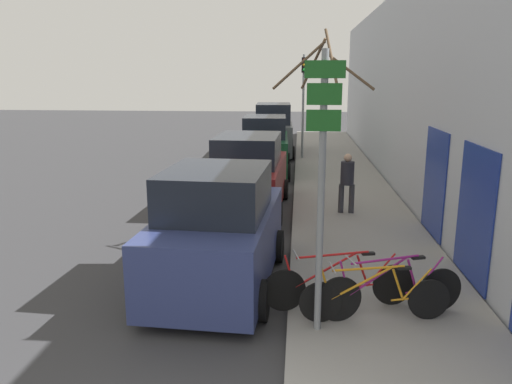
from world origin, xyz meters
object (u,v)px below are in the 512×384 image
object	(u,v)px
bicycle_0	(375,297)
street_tree	(322,144)
signpost	(322,181)
parked_car_2	(265,148)
parked_car_0	(218,233)
parked_car_3	(273,132)
parked_car_1	(249,176)
pedestrian_near	(347,179)
bicycle_2	(340,284)
traffic_light	(303,93)
bicycle_1	(391,291)

from	to	relation	value
bicycle_0	street_tree	xyz separation A→B (m)	(-0.68, 3.76, 1.79)
signpost	parked_car_2	bearing A→B (deg)	97.42
parked_car_0	parked_car_3	size ratio (longest dim) A/B	0.90
signpost	parked_car_1	xyz separation A→B (m)	(-1.70, 7.00, -1.36)
signpost	parked_car_2	distance (m)	12.54
signpost	pedestrian_near	size ratio (longest dim) A/B	2.45
bicycle_0	bicycle_2	world-z (taller)	bicycle_2
bicycle_2	parked_car_3	xyz separation A→B (m)	(-1.91, 16.66, 0.57)
parked_car_3	street_tree	distance (m)	13.45
bicycle_2	parked_car_1	xyz separation A→B (m)	(-2.07, 6.27, 0.44)
signpost	traffic_light	bearing A→B (deg)	90.58
bicycle_2	signpost	bearing A→B (deg)	141.16
bicycle_1	pedestrian_near	xyz separation A→B (m)	(-0.13, 5.95, 0.52)
bicycle_1	pedestrian_near	size ratio (longest dim) A/B	1.42
parked_car_0	bicycle_1	bearing A→B (deg)	-20.92
parked_car_1	parked_car_2	size ratio (longest dim) A/B	1.10
parked_car_0	parked_car_2	bearing A→B (deg)	92.65
bicycle_1	bicycle_2	xyz separation A→B (m)	(-0.75, 0.22, -0.01)
parked_car_1	street_tree	size ratio (longest dim) A/B	1.02
bicycle_1	traffic_light	size ratio (longest dim) A/B	0.51
signpost	traffic_light	size ratio (longest dim) A/B	0.87
bicycle_1	pedestrian_near	distance (m)	5.98
bicycle_2	street_tree	distance (m)	3.81
signpost	parked_car_3	bearing A→B (deg)	95.07
bicycle_1	street_tree	world-z (taller)	street_tree
bicycle_1	pedestrian_near	world-z (taller)	pedestrian_near
street_tree	parked_car_3	bearing A→B (deg)	97.38
bicycle_0	parked_car_1	world-z (taller)	parked_car_1
bicycle_0	parked_car_3	size ratio (longest dim) A/B	0.48
traffic_light	street_tree	bearing A→B (deg)	-88.33
street_tree	traffic_light	xyz separation A→B (m)	(-0.34, 11.53, 0.72)
bicycle_1	pedestrian_near	bearing A→B (deg)	-14.85
signpost	bicycle_0	size ratio (longest dim) A/B	1.74
bicycle_1	parked_car_1	distance (m)	7.09
pedestrian_near	street_tree	world-z (taller)	street_tree
bicycle_1	traffic_light	xyz separation A→B (m)	(-1.27, 15.12, 2.48)
bicycle_2	parked_car_2	xyz separation A→B (m)	(-1.98, 11.64, 0.49)
parked_car_3	street_tree	xyz separation A→B (m)	(1.72, -13.29, 1.20)
signpost	bicycle_1	xyz separation A→B (m)	(1.12, 0.50, -1.79)
signpost	bicycle_0	world-z (taller)	signpost
signpost	traffic_light	distance (m)	15.64
bicycle_2	parked_car_0	distance (m)	2.38
bicycle_0	parked_car_2	bearing A→B (deg)	3.56
parked_car_1	parked_car_3	bearing A→B (deg)	90.84
parked_car_3	parked_car_0	bearing A→B (deg)	-92.77
bicycle_2	bicycle_0	bearing A→B (deg)	-140.54
pedestrian_near	signpost	bearing A→B (deg)	-95.86
parked_car_1	traffic_light	size ratio (longest dim) A/B	1.03
signpost	bicycle_2	bearing A→B (deg)	63.14
parked_car_0	parked_car_1	xyz separation A→B (m)	(0.02, 5.22, -0.01)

